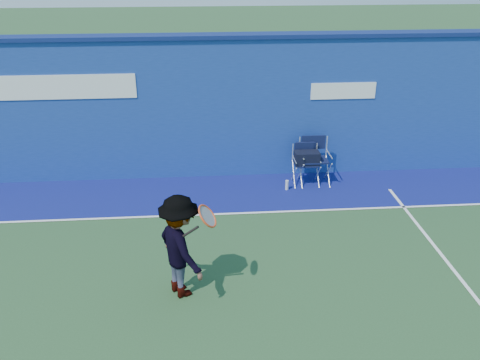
{
  "coord_description": "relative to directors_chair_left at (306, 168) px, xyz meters",
  "views": [
    {
      "loc": [
        0.57,
        -5.39,
        4.72
      ],
      "look_at": [
        1.2,
        2.6,
        1.0
      ],
      "focal_mm": 38.0,
      "sensor_mm": 36.0,
      "label": 1
    }
  ],
  "objects": [
    {
      "name": "directors_chair_right",
      "position": [
        0.19,
        0.04,
        -0.06
      ],
      "size": [
        0.6,
        0.54,
        1.0
      ],
      "color": "silver",
      "rests_on": "ground"
    },
    {
      "name": "court_lines",
      "position": [
        -2.77,
        -3.85,
        -0.36
      ],
      "size": [
        24.0,
        12.0,
        0.01
      ],
      "color": "white",
      "rests_on": "out_of_bounds_strip"
    },
    {
      "name": "stadium_wall",
      "position": [
        -2.77,
        0.75,
        1.18
      ],
      "size": [
        24.0,
        0.5,
        3.08
      ],
      "color": "navy",
      "rests_on": "ground"
    },
    {
      "name": "water_bottle",
      "position": [
        -0.45,
        -0.27,
        -0.27
      ],
      "size": [
        0.07,
        0.07,
        0.22
      ],
      "primitive_type": "cylinder",
      "color": "silver",
      "rests_on": "ground"
    },
    {
      "name": "ground",
      "position": [
        -2.77,
        -4.45,
        -0.37
      ],
      "size": [
        80.0,
        80.0,
        0.0
      ],
      "primitive_type": "plane",
      "color": "#274927",
      "rests_on": "ground"
    },
    {
      "name": "tennis_player",
      "position": [
        -2.56,
        -3.61,
        0.42
      ],
      "size": [
        1.08,
        1.18,
        1.59
      ],
      "color": "#EA4738",
      "rests_on": "ground"
    },
    {
      "name": "out_of_bounds_strip",
      "position": [
        -2.77,
        -0.35,
        -0.37
      ],
      "size": [
        24.0,
        1.8,
        0.01
      ],
      "primitive_type": "cube",
      "color": "navy",
      "rests_on": "ground"
    },
    {
      "name": "directors_chair_left",
      "position": [
        0.0,
        0.0,
        0.0
      ],
      "size": [
        0.52,
        0.48,
        0.88
      ],
      "color": "silver",
      "rests_on": "ground"
    }
  ]
}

